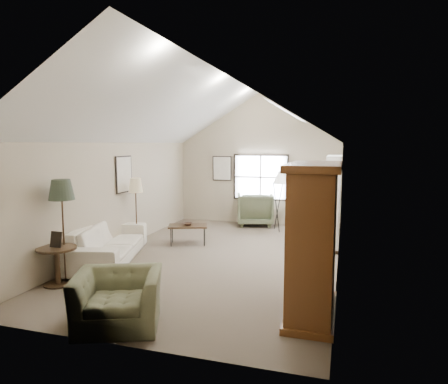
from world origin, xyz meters
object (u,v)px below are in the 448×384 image
(sofa, at_px, (109,242))
(side_table, at_px, (57,266))
(armchair_far, at_px, (255,209))
(armoire, at_px, (313,241))
(coffee_table, at_px, (188,235))
(armchair_near, at_px, (118,299))
(side_chair, at_px, (319,216))

(sofa, height_order, side_table, sofa)
(sofa, height_order, armchair_far, armchair_far)
(armchair_far, bearing_deg, armoire, 94.75)
(coffee_table, xyz_separation_m, side_table, (-1.12, -3.32, 0.10))
(sofa, height_order, armchair_near, sofa)
(armoire, height_order, side_chair, armoire)
(side_chair, bearing_deg, coffee_table, -126.71)
(armchair_near, distance_m, coffee_table, 4.47)
(armchair_far, bearing_deg, armchair_near, 72.56)
(coffee_table, relative_size, side_table, 1.39)
(coffee_table, bearing_deg, side_chair, 34.48)
(armoire, bearing_deg, coffee_table, 134.78)
(coffee_table, bearing_deg, side_table, -108.65)
(sofa, height_order, side_chair, side_chair)
(side_table, bearing_deg, side_chair, 52.47)
(side_table, height_order, side_chair, side_chair)
(sofa, bearing_deg, armchair_near, -160.73)
(sofa, relative_size, side_chair, 2.69)
(armoire, bearing_deg, side_chair, 92.45)
(sofa, xyz_separation_m, side_table, (0.00, -1.60, -0.06))
(armchair_near, xyz_separation_m, side_chair, (2.27, 6.48, 0.13))
(armchair_near, distance_m, side_table, 2.17)
(armchair_near, height_order, side_table, armchair_near)
(sofa, xyz_separation_m, side_chair, (4.15, 3.80, 0.11))
(sofa, bearing_deg, side_chair, -63.33)
(sofa, bearing_deg, armoire, -125.44)
(armoire, height_order, armchair_near, armoire)
(armoire, xyz_separation_m, armchair_far, (-2.19, 6.10, -0.61))
(coffee_table, bearing_deg, armchair_near, -80.19)
(coffee_table, bearing_deg, sofa, -123.07)
(armchair_near, height_order, coffee_table, armchair_near)
(sofa, relative_size, side_table, 3.99)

